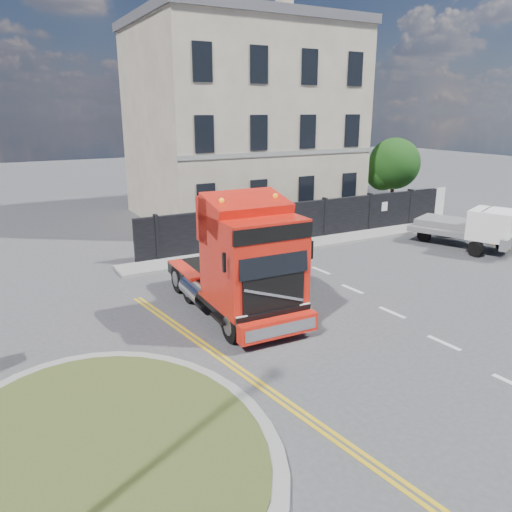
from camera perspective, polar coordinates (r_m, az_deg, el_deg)
ground at (r=15.67m, az=6.34°, el=-7.95°), size 120.00×120.00×0.00m
traffic_island at (r=10.79m, az=-17.22°, el=-20.45°), size 6.80×6.80×0.17m
hoarding_fence at (r=26.00m, az=6.99°, el=4.17°), size 18.80×0.25×2.00m
georgian_building at (r=31.58m, az=-1.73°, el=15.14°), size 12.30×10.30×12.80m
tree at (r=33.01m, az=15.23°, el=9.90°), size 3.20×3.20×4.80m
pavement_far at (r=25.20m, az=7.08°, el=1.58°), size 20.00×1.60×0.12m
truck at (r=15.57m, az=-1.36°, el=-1.10°), size 2.60×6.59×3.92m
flatbed_pickup at (r=25.73m, az=24.33°, el=2.94°), size 3.73×5.43×2.06m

